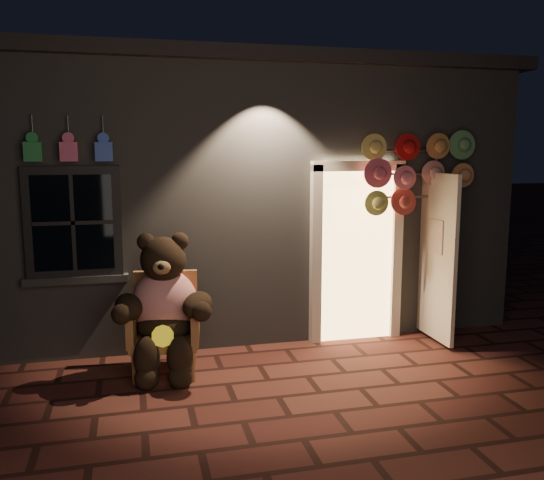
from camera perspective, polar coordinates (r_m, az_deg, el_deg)
name	(u,v)px	position (r m, az deg, el deg)	size (l,w,h in m)	color
ground	(278,397)	(5.66, 0.63, -15.29)	(60.00, 60.00, 0.00)	#582B22
shop_building	(215,187)	(9.09, -5.62, 5.20)	(7.30, 5.95, 3.51)	slate
wicker_armchair	(165,323)	(6.23, -10.54, -8.07)	(0.78, 0.72, 1.03)	#A46E3F
teddy_bear	(164,307)	(6.04, -10.63, -6.51)	(1.08, 0.90, 1.50)	red
hat_rack	(414,172)	(7.09, 13.93, 6.60)	(1.42, 0.22, 2.52)	#59595E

